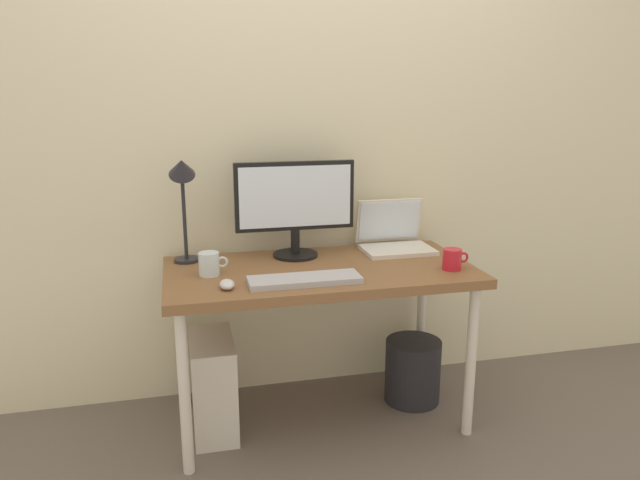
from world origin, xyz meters
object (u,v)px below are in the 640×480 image
object	(u,v)px
wastebasket	(413,371)
desk_lamp	(183,185)
mouse	(227,284)
laptop	(394,237)
keyboard	(305,280)
glass_cup	(209,264)
coffee_mug	(452,259)
desk	(320,283)
computer_tower	(213,385)
monitor	(295,203)

from	to	relation	value
wastebasket	desk_lamp	bearing A→B (deg)	172.34
mouse	wastebasket	world-z (taller)	mouse
laptop	mouse	world-z (taller)	laptop
keyboard	glass_cup	xyz separation A→B (m)	(-0.35, 0.19, 0.04)
keyboard	coffee_mug	xyz separation A→B (m)	(0.64, 0.03, 0.03)
desk	mouse	size ratio (longest dim) A/B	14.37
laptop	computer_tower	world-z (taller)	laptop
monitor	desk_lamp	size ratio (longest dim) A/B	1.10
laptop	keyboard	size ratio (longest dim) A/B	0.73
mouse	coffee_mug	distance (m)	0.94
monitor	coffee_mug	bearing A→B (deg)	-30.34
laptop	mouse	xyz separation A→B (m)	(-0.81, -0.40, -0.04)
desk	computer_tower	size ratio (longest dim) A/B	3.08
mouse	keyboard	bearing A→B (deg)	0.10
laptop	computer_tower	bearing A→B (deg)	-167.88
laptop	keyboard	xyz separation A→B (m)	(-0.51, -0.40, -0.05)
monitor	computer_tower	bearing A→B (deg)	-156.65
keyboard	glass_cup	world-z (taller)	glass_cup
laptop	mouse	distance (m)	0.91
coffee_mug	wastebasket	xyz separation A→B (m)	(-0.07, 0.21, -0.60)
coffee_mug	wastebasket	size ratio (longest dim) A/B	0.38
monitor	wastebasket	bearing A→B (deg)	-14.25
desk_lamp	keyboard	bearing A→B (deg)	-40.90
desk	glass_cup	distance (m)	0.47
laptop	wastebasket	distance (m)	0.64
wastebasket	computer_tower	bearing A→B (deg)	-177.72
wastebasket	keyboard	bearing A→B (deg)	-156.79
desk_lamp	coffee_mug	size ratio (longest dim) A/B	4.23
desk_lamp	mouse	world-z (taller)	desk_lamp
monitor	desk_lamp	bearing A→B (deg)	179.90
computer_tower	keyboard	bearing A→B (deg)	-30.02
laptop	mouse	size ratio (longest dim) A/B	3.56
computer_tower	desk_lamp	bearing A→B (deg)	114.80
monitor	mouse	world-z (taller)	monitor
monitor	laptop	bearing A→B (deg)	1.84
desk	computer_tower	distance (m)	0.64
monitor	coffee_mug	world-z (taller)	monitor
laptop	keyboard	distance (m)	0.65
coffee_mug	computer_tower	distance (m)	1.15
monitor	keyboard	bearing A→B (deg)	-95.90
computer_tower	coffee_mug	bearing A→B (deg)	-10.11
mouse	glass_cup	xyz separation A→B (m)	(-0.05, 0.19, 0.03)
mouse	computer_tower	world-z (taller)	mouse
monitor	keyboard	xyz separation A→B (m)	(-0.04, -0.38, -0.23)
laptop	desk_lamp	world-z (taller)	desk_lamp
monitor	computer_tower	world-z (taller)	monitor
monitor	desk_lamp	distance (m)	0.49
desk_lamp	keyboard	xyz separation A→B (m)	(0.44, -0.38, -0.33)
desk_lamp	computer_tower	bearing A→B (deg)	-65.20
monitor	wastebasket	world-z (taller)	monitor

